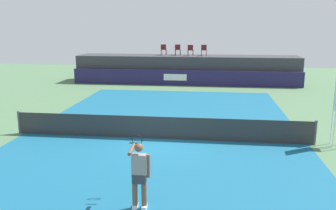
{
  "coord_description": "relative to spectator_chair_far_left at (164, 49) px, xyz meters",
  "views": [
    {
      "loc": [
        2.1,
        -13.97,
        4.62
      ],
      "look_at": [
        0.1,
        2.0,
        1.0
      ],
      "focal_mm": 37.89,
      "sensor_mm": 36.0,
      "label": 1
    }
  ],
  "objects": [
    {
      "name": "tennis_net",
      "position": [
        1.95,
        -15.51,
        -2.22
      ],
      "size": [
        12.4,
        0.02,
        0.95
      ],
      "primitive_type": "cube",
      "color": "#2D2D2D",
      "rests_on": "ground"
    },
    {
      "name": "net_post_near",
      "position": [
        -4.25,
        -15.51,
        -2.19
      ],
      "size": [
        0.1,
        0.1,
        1.0
      ],
      "primitive_type": "cylinder",
      "color": "#4C4C51",
      "rests_on": "ground"
    },
    {
      "name": "spectator_chair_far_left",
      "position": [
        0.0,
        0.0,
        0.0
      ],
      "size": [
        0.46,
        0.46,
        0.89
      ],
      "color": "#561919",
      "rests_on": "spectator_platform"
    },
    {
      "name": "spectator_chair_center",
      "position": [
        2.26,
        -0.42,
        0.0
      ],
      "size": [
        0.45,
        0.45,
        0.89
      ],
      "color": "#561919",
      "rests_on": "spectator_platform"
    },
    {
      "name": "sponsor_wall",
      "position": [
        1.95,
        -2.01,
        -2.09
      ],
      "size": [
        18.0,
        0.22,
        1.2
      ],
      "color": "#231E4C",
      "rests_on": "ground"
    },
    {
      "name": "spectator_chair_right",
      "position": [
        3.34,
        -0.2,
        0.0
      ],
      "size": [
        0.44,
        0.44,
        0.89
      ],
      "color": "#561919",
      "rests_on": "spectator_platform"
    },
    {
      "name": "ground_plane",
      "position": [
        1.95,
        -12.51,
        -2.69
      ],
      "size": [
        48.0,
        48.0,
        0.0
      ],
      "primitive_type": "plane",
      "color": "#4C704C"
    },
    {
      "name": "net_post_far",
      "position": [
        8.15,
        -15.51,
        -2.19
      ],
      "size": [
        0.1,
        0.1,
        1.0
      ],
      "primitive_type": "cylinder",
      "color": "#4C4C51",
      "rests_on": "ground"
    },
    {
      "name": "spectator_chair_left",
      "position": [
        1.18,
        0.01,
        0.0
      ],
      "size": [
        0.44,
        0.44,
        0.89
      ],
      "color": "#561919",
      "rests_on": "spectator_platform"
    },
    {
      "name": "tennis_ball",
      "position": [
        1.29,
        -13.1,
        -2.66
      ],
      "size": [
        0.07,
        0.07,
        0.07
      ],
      "primitive_type": "sphere",
      "color": "#D8EA33",
      "rests_on": "court_inner"
    },
    {
      "name": "court_inner",
      "position": [
        1.95,
        -15.51,
        -2.69
      ],
      "size": [
        12.0,
        22.0,
        0.0
      ],
      "primitive_type": "cube",
      "color": "#16597A",
      "rests_on": "ground"
    },
    {
      "name": "spectator_platform",
      "position": [
        1.95,
        -0.21,
        -1.59
      ],
      "size": [
        18.0,
        2.8,
        2.2
      ],
      "primitive_type": "cube",
      "color": "#38383D",
      "rests_on": "ground"
    },
    {
      "name": "tennis_player",
      "position": [
        2.29,
        -21.25,
        -1.73
      ],
      "size": [
        0.69,
        1.12,
        1.77
      ],
      "color": "white",
      "rests_on": "court_inner"
    }
  ]
}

